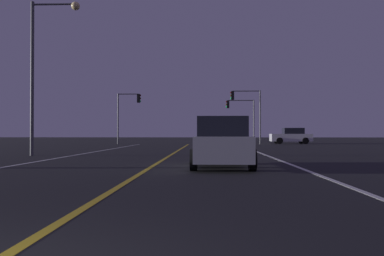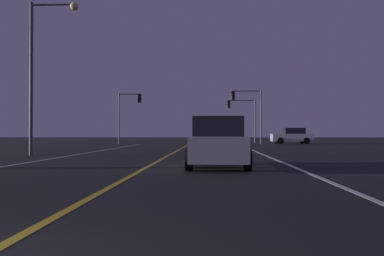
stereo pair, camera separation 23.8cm
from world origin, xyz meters
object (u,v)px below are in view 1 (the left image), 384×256
at_px(car_crossing_side, 291,136).
at_px(street_lamp_left_mid, 44,57).
at_px(car_lead_same_lane, 221,143).
at_px(traffic_light_near_left, 129,107).
at_px(traffic_light_far_right, 240,111).
at_px(traffic_light_near_right, 246,104).

xyz_separation_m(car_crossing_side, street_lamp_left_mid, (-17.46, -22.75, 4.26)).
bearing_deg(car_crossing_side, car_lead_same_lane, 73.75).
relative_size(car_lead_same_lane, traffic_light_near_left, 0.82).
bearing_deg(traffic_light_far_right, traffic_light_near_right, 91.66).
xyz_separation_m(car_lead_same_lane, traffic_light_far_right, (3.32, 32.69, 2.93)).
bearing_deg(traffic_light_far_right, street_lamp_left_mid, 64.90).
distance_m(car_crossing_side, street_lamp_left_mid, 29.00).
bearing_deg(traffic_light_near_right, street_lamp_left_mid, 58.99).
xyz_separation_m(car_lead_same_lane, traffic_light_near_right, (3.48, 27.19, 3.27)).
height_order(car_lead_same_lane, traffic_light_near_right, traffic_light_near_right).
distance_m(car_lead_same_lane, traffic_light_near_right, 27.60).
bearing_deg(car_crossing_side, traffic_light_near_right, 22.77).
relative_size(car_lead_same_lane, car_crossing_side, 1.00).
relative_size(traffic_light_near_right, street_lamp_left_mid, 0.69).
distance_m(car_lead_same_lane, traffic_light_near_left, 28.68).
height_order(car_crossing_side, traffic_light_near_right, traffic_light_near_right).
relative_size(traffic_light_near_left, traffic_light_far_right, 1.05).
bearing_deg(car_crossing_side, traffic_light_near_left, 7.06).
bearing_deg(traffic_light_near_left, traffic_light_near_right, 0.00).
bearing_deg(street_lamp_left_mid, traffic_light_near_right, 58.99).
bearing_deg(car_lead_same_lane, traffic_light_near_right, -7.30).
xyz_separation_m(car_lead_same_lane, car_crossing_side, (8.54, 29.31, 0.00)).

